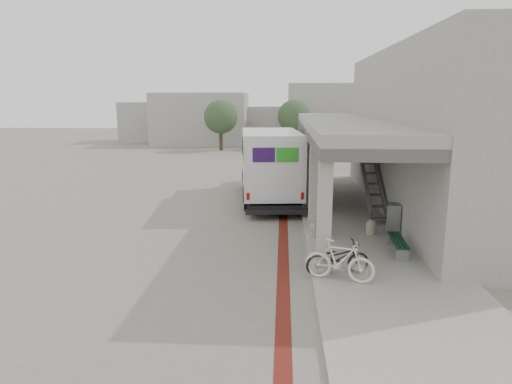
# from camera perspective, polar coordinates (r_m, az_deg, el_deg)

# --- Properties ---
(ground) EXTENTS (120.00, 120.00, 0.00)m
(ground) POSITION_cam_1_polar(r_m,az_deg,el_deg) (16.45, -0.08, -5.83)
(ground) COLOR slate
(ground) RESTS_ON ground
(bike_lane_stripe) EXTENTS (0.35, 40.00, 0.01)m
(bike_lane_stripe) POSITION_cam_1_polar(r_m,az_deg,el_deg) (18.34, 3.42, -3.99)
(bike_lane_stripe) COLOR #5A1912
(bike_lane_stripe) RESTS_ON ground
(sidewalk) EXTENTS (4.40, 28.00, 0.12)m
(sidewalk) POSITION_cam_1_polar(r_m,az_deg,el_deg) (16.69, 13.83, -5.71)
(sidewalk) COLOR gray
(sidewalk) RESTS_ON ground
(transit_building) EXTENTS (7.60, 17.00, 7.00)m
(transit_building) POSITION_cam_1_polar(r_m,az_deg,el_deg) (21.06, 19.73, 6.78)
(transit_building) COLOR gray
(transit_building) RESTS_ON ground
(distant_backdrop) EXTENTS (28.00, 10.00, 6.50)m
(distant_backdrop) POSITION_cam_1_polar(r_m,az_deg,el_deg) (51.73, -0.85, 9.17)
(distant_backdrop) COLOR gray
(distant_backdrop) RESTS_ON ground
(tree_left) EXTENTS (3.20, 3.20, 4.80)m
(tree_left) POSITION_cam_1_polar(r_m,az_deg,el_deg) (44.10, -4.44, 9.32)
(tree_left) COLOR #38281C
(tree_left) RESTS_ON ground
(tree_mid) EXTENTS (3.20, 3.20, 4.80)m
(tree_mid) POSITION_cam_1_polar(r_m,az_deg,el_deg) (45.71, 4.75, 9.40)
(tree_mid) COLOR #38281C
(tree_mid) RESTS_ON ground
(tree_right) EXTENTS (3.20, 3.20, 4.80)m
(tree_right) POSITION_cam_1_polar(r_m,az_deg,el_deg) (45.61, 15.01, 9.04)
(tree_right) COLOR #38281C
(tree_right) RESTS_ON ground
(fedex_truck) EXTENTS (3.25, 8.29, 3.45)m
(fedex_truck) POSITION_cam_1_polar(r_m,az_deg,el_deg) (22.24, 1.66, 3.62)
(fedex_truck) COLOR black
(fedex_truck) RESTS_ON ground
(bench) EXTENTS (0.51, 1.87, 0.43)m
(bench) POSITION_cam_1_polar(r_m,az_deg,el_deg) (15.21, 17.29, -6.15)
(bench) COLOR gray
(bench) RESTS_ON sidewalk
(bollard_near) EXTENTS (0.36, 0.36, 0.53)m
(bollard_near) POSITION_cam_1_polar(r_m,az_deg,el_deg) (16.29, 7.32, -4.69)
(bollard_near) COLOR gray
(bollard_near) RESTS_ON sidewalk
(bollard_far) EXTENTS (0.36, 0.36, 0.53)m
(bollard_far) POSITION_cam_1_polar(r_m,az_deg,el_deg) (17.01, 14.19, -4.25)
(bollard_far) COLOR gray
(bollard_far) RESTS_ON sidewalk
(utility_cabinet) EXTENTS (0.62, 0.74, 1.08)m
(utility_cabinet) POSITION_cam_1_polar(r_m,az_deg,el_deg) (17.32, 16.83, -3.18)
(utility_cabinet) COLOR slate
(utility_cabinet) RESTS_ON sidewalk
(bicycle_black) EXTENTS (1.90, 1.00, 0.95)m
(bicycle_black) POSITION_cam_1_polar(r_m,az_deg,el_deg) (12.96, 10.16, -8.13)
(bicycle_black) COLOR black
(bicycle_black) RESTS_ON sidewalk
(bicycle_cream) EXTENTS (1.96, 1.10, 1.13)m
(bicycle_cream) POSITION_cam_1_polar(r_m,az_deg,el_deg) (12.52, 10.41, -8.42)
(bicycle_cream) COLOR silver
(bicycle_cream) RESTS_ON sidewalk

